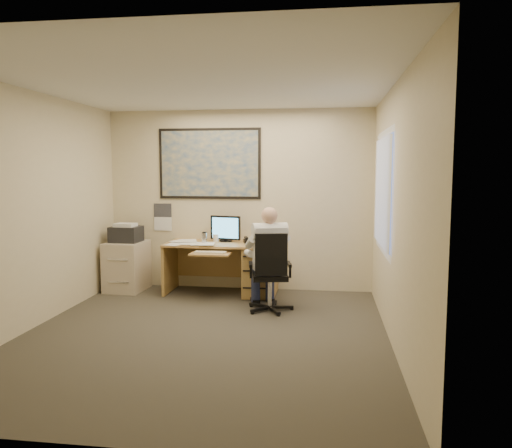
# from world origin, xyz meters

# --- Properties ---
(room_shell) EXTENTS (4.00, 4.50, 2.70)m
(room_shell) POSITION_xyz_m (0.00, 0.00, 1.35)
(room_shell) COLOR #39352C
(room_shell) RESTS_ON ground
(desk) EXTENTS (1.60, 0.97, 1.12)m
(desk) POSITION_xyz_m (0.14, 1.90, 0.44)
(desk) COLOR tan
(desk) RESTS_ON ground
(world_map) EXTENTS (1.56, 0.03, 1.06)m
(world_map) POSITION_xyz_m (-0.44, 2.23, 1.90)
(world_map) COLOR #1E4C93
(world_map) RESTS_ON room_shell
(wall_calendar) EXTENTS (0.28, 0.01, 0.42)m
(wall_calendar) POSITION_xyz_m (-1.19, 2.24, 1.08)
(wall_calendar) COLOR white
(wall_calendar) RESTS_ON room_shell
(window_blinds) EXTENTS (0.06, 1.40, 1.30)m
(window_blinds) POSITION_xyz_m (1.97, 0.80, 1.55)
(window_blinds) COLOR beige
(window_blinds) RESTS_ON room_shell
(filing_cabinet) EXTENTS (0.56, 0.66, 1.02)m
(filing_cabinet) POSITION_xyz_m (-1.65, 1.88, 0.44)
(filing_cabinet) COLOR beige
(filing_cabinet) RESTS_ON ground
(office_chair) EXTENTS (0.71, 0.71, 1.03)m
(office_chair) POSITION_xyz_m (0.60, 1.04, 0.30)
(office_chair) COLOR black
(office_chair) RESTS_ON ground
(person) EXTENTS (0.81, 0.95, 1.33)m
(person) POSITION_xyz_m (0.61, 1.12, 0.67)
(person) COLOR silver
(person) RESTS_ON office_chair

